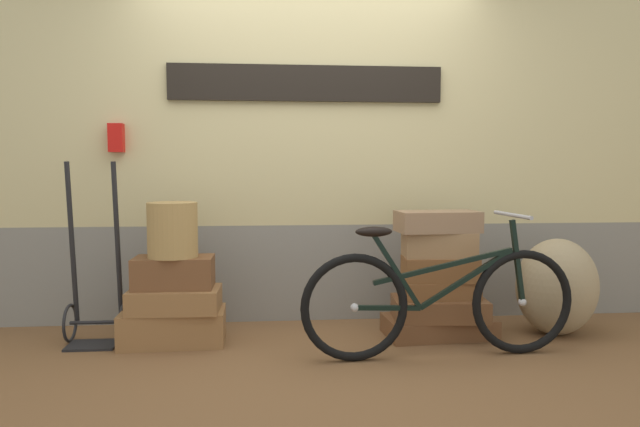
# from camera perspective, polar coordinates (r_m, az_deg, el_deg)

# --- Properties ---
(ground) EXTENTS (9.57, 5.20, 0.06)m
(ground) POSITION_cam_1_polar(r_m,az_deg,el_deg) (3.63, -0.27, -14.20)
(ground) COLOR brown
(station_building) EXTENTS (7.57, 0.74, 2.57)m
(station_building) POSITION_cam_1_polar(r_m,az_deg,el_deg) (4.28, -1.06, 6.55)
(station_building) COLOR gray
(station_building) RESTS_ON ground
(suitcase_0) EXTENTS (0.67, 0.37, 0.22)m
(suitcase_0) POSITION_cam_1_polar(r_m,az_deg,el_deg) (3.87, -14.50, -10.95)
(suitcase_0) COLOR olive
(suitcase_0) RESTS_ON ground
(suitcase_1) EXTENTS (0.58, 0.35, 0.15)m
(suitcase_1) POSITION_cam_1_polar(r_m,az_deg,el_deg) (3.80, -14.34, -8.38)
(suitcase_1) COLOR olive
(suitcase_1) RESTS_ON suitcase_0
(suitcase_2) EXTENTS (0.50, 0.28, 0.20)m
(suitcase_2) POSITION_cam_1_polar(r_m,az_deg,el_deg) (3.79, -14.46, -5.73)
(suitcase_2) COLOR brown
(suitcase_2) RESTS_ON suitcase_1
(suitcase_3) EXTENTS (0.74, 0.44, 0.13)m
(suitcase_3) POSITION_cam_1_polar(r_m,az_deg,el_deg) (4.01, 11.81, -11.02)
(suitcase_3) COLOR brown
(suitcase_3) RESTS_ON ground
(suitcase_4) EXTENTS (0.64, 0.40, 0.14)m
(suitcase_4) POSITION_cam_1_polar(r_m,az_deg,el_deg) (3.93, 11.88, -9.31)
(suitcase_4) COLOR brown
(suitcase_4) RESTS_ON suitcase_3
(suitcase_5) EXTENTS (0.50, 0.30, 0.12)m
(suitcase_5) POSITION_cam_1_polar(r_m,az_deg,el_deg) (3.94, 11.84, -7.38)
(suitcase_5) COLOR brown
(suitcase_5) RESTS_ON suitcase_4
(suitcase_6) EXTENTS (0.50, 0.29, 0.16)m
(suitcase_6) POSITION_cam_1_polar(r_m,az_deg,el_deg) (3.90, 11.93, -5.45)
(suitcase_6) COLOR brown
(suitcase_6) RESTS_ON suitcase_5
(suitcase_7) EXTENTS (0.49, 0.30, 0.17)m
(suitcase_7) POSITION_cam_1_polar(r_m,az_deg,el_deg) (3.90, 11.84, -3.03)
(suitcase_7) COLOR #9E754C
(suitcase_7) RESTS_ON suitcase_6
(suitcase_8) EXTENTS (0.55, 0.31, 0.14)m
(suitcase_8) POSITION_cam_1_polar(r_m,az_deg,el_deg) (3.87, 11.70, -0.79)
(suitcase_8) COLOR #937051
(suitcase_8) RESTS_ON suitcase_7
(wicker_basket) EXTENTS (0.32, 0.32, 0.35)m
(wicker_basket) POSITION_cam_1_polar(r_m,az_deg,el_deg) (3.75, -14.58, -1.59)
(wicker_basket) COLOR #A8844C
(wicker_basket) RESTS_ON suitcase_2
(luggage_trolley) EXTENTS (0.37, 0.35, 1.18)m
(luggage_trolley) POSITION_cam_1_polar(r_m,az_deg,el_deg) (4.01, -21.60, -7.87)
(luggage_trolley) COLOR black
(luggage_trolley) RESTS_ON ground
(burlap_sack) EXTENTS (0.55, 0.47, 0.66)m
(burlap_sack) POSITION_cam_1_polar(r_m,az_deg,el_deg) (4.23, 22.68, -6.80)
(burlap_sack) COLOR #9E8966
(burlap_sack) RESTS_ON ground
(bicycle) EXTENTS (1.69, 0.46, 0.87)m
(bicycle) POSITION_cam_1_polar(r_m,az_deg,el_deg) (3.51, 11.88, -8.57)
(bicycle) COLOR black
(bicycle) RESTS_ON ground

